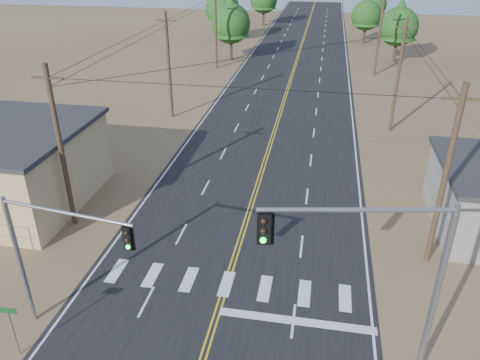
# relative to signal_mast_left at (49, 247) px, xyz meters

# --- Properties ---
(road) EXTENTS (15.00, 200.00, 0.02)m
(road) POSITION_rel_signal_mast_left_xyz_m (6.58, 26.25, -4.46)
(road) COLOR black
(road) RESTS_ON ground
(utility_pole_left_near) EXTENTS (1.80, 0.30, 10.00)m
(utility_pole_left_near) POSITION_rel_signal_mast_left_xyz_m (-3.92, 8.25, 0.64)
(utility_pole_left_near) COLOR #4C3826
(utility_pole_left_near) RESTS_ON ground
(utility_pole_left_mid) EXTENTS (1.80, 0.30, 10.00)m
(utility_pole_left_mid) POSITION_rel_signal_mast_left_xyz_m (-3.92, 28.25, 0.64)
(utility_pole_left_mid) COLOR #4C3826
(utility_pole_left_mid) RESTS_ON ground
(utility_pole_left_far) EXTENTS (1.80, 0.30, 10.00)m
(utility_pole_left_far) POSITION_rel_signal_mast_left_xyz_m (-3.92, 48.25, 0.64)
(utility_pole_left_far) COLOR #4C3826
(utility_pole_left_far) RESTS_ON ground
(utility_pole_right_near) EXTENTS (1.80, 0.30, 10.00)m
(utility_pole_right_near) POSITION_rel_signal_mast_left_xyz_m (17.08, 8.25, 0.64)
(utility_pole_right_near) COLOR #4C3826
(utility_pole_right_near) RESTS_ON ground
(utility_pole_right_mid) EXTENTS (1.80, 0.30, 10.00)m
(utility_pole_right_mid) POSITION_rel_signal_mast_left_xyz_m (17.08, 28.25, 0.64)
(utility_pole_right_mid) COLOR #4C3826
(utility_pole_right_mid) RESTS_ON ground
(utility_pole_right_far) EXTENTS (1.80, 0.30, 10.00)m
(utility_pole_right_far) POSITION_rel_signal_mast_left_xyz_m (17.08, 48.25, 0.64)
(utility_pole_right_far) COLOR #4C3826
(utility_pole_right_far) RESTS_ON ground
(signal_mast_left) EXTENTS (5.99, 1.15, 6.55)m
(signal_mast_left) POSITION_rel_signal_mast_left_xyz_m (0.00, 0.00, 0.00)
(signal_mast_left) COLOR gray
(signal_mast_left) RESTS_ON ground
(signal_mast_right) EXTENTS (6.77, 1.58, 8.00)m
(signal_mast_right) POSITION_rel_signal_mast_left_xyz_m (13.45, -0.11, 0.95)
(signal_mast_right) COLOR gray
(signal_mast_right) RESTS_ON ground
(street_sign) EXTENTS (0.76, 0.07, 2.55)m
(street_sign) POSITION_rel_signal_mast_left_xyz_m (-1.22, -1.75, -2.77)
(street_sign) COLOR gray
(street_sign) RESTS_ON ground
(tree_left_near) EXTENTS (5.57, 5.57, 9.28)m
(tree_left_near) POSITION_rel_signal_mast_left_xyz_m (-2.93, 53.31, 1.20)
(tree_left_near) COLOR #3F2D1E
(tree_left_near) RESTS_ON ground
(tree_left_mid) EXTENTS (5.75, 5.75, 9.59)m
(tree_left_mid) POSITION_rel_signal_mast_left_xyz_m (-6.92, 66.47, 1.39)
(tree_left_mid) COLOR #3F2D1E
(tree_left_mid) RESTS_ON ground
(tree_right_near) EXTENTS (5.35, 5.35, 8.91)m
(tree_right_near) POSITION_rel_signal_mast_left_xyz_m (20.35, 56.11, 0.98)
(tree_right_near) COLOR #3F2D1E
(tree_right_near) RESTS_ON ground
(tree_right_mid) EXTENTS (4.87, 4.87, 8.12)m
(tree_right_mid) POSITION_rel_signal_mast_left_xyz_m (16.77, 69.49, 0.49)
(tree_right_mid) COLOR #3F2D1E
(tree_right_mid) RESTS_ON ground
(tree_right_far) EXTENTS (4.68, 4.68, 7.81)m
(tree_right_far) POSITION_rel_signal_mast_left_xyz_m (19.30, 85.90, 0.30)
(tree_right_far) COLOR #3F2D1E
(tree_right_far) RESTS_ON ground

